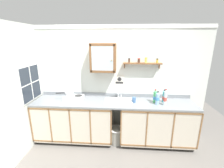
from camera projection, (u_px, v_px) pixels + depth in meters
The scene contains 20 objects.
floor at pixel (112, 148), 3.16m from camera, with size 6.34×6.34×0.00m, color slate.
back_wall at pixel (114, 83), 3.39m from camera, with size 3.94×0.07×2.45m.
side_wall_left at pixel (13, 95), 2.64m from camera, with size 0.05×3.37×2.45m, color silver.
lower_cabinet_run at pixel (75, 121), 3.35m from camera, with size 1.65×0.62×0.90m.
lower_cabinet_run_right at pixel (156, 124), 3.22m from camera, with size 1.50×0.62×0.90m.
countertop at pixel (113, 102), 3.16m from camera, with size 3.30×0.65×0.03m, color gray.
backsplash at pixel (114, 95), 3.43m from camera, with size 3.30×0.02×0.08m, color gray.
sink at pixel (118, 102), 3.19m from camera, with size 0.58×0.43×0.40m.
hot_plate_stove at pixel (74, 98), 3.24m from camera, with size 0.40×0.27×0.09m.
saucepan at pixel (69, 93), 3.24m from camera, with size 0.37×0.19×0.07m.
bottle_soda_green_0 at pixel (155, 97), 3.09m from camera, with size 0.07×0.07×0.28m.
bottle_water_clear_1 at pixel (165, 98), 2.94m from camera, with size 0.07×0.07×0.33m.
bottle_detergent_teal_2 at pixel (164, 97), 3.10m from camera, with size 0.07×0.07×0.27m.
bottle_water_blue_3 at pixel (157, 98), 2.98m from camera, with size 0.07×0.07×0.27m.
mug at pixel (134, 100), 3.11m from camera, with size 0.08×0.11×0.11m.
wall_cabinet at pixel (103, 58), 3.10m from camera, with size 0.52×0.29×0.58m.
spice_shelf at pixel (142, 63), 3.13m from camera, with size 0.78×0.14×0.23m.
warning_sign at pixel (119, 80), 3.34m from camera, with size 0.20×0.01×0.23m.
window at pixel (31, 83), 3.08m from camera, with size 0.03×0.65×0.72m.
trash_bin at pixel (116, 135), 3.27m from camera, with size 0.31×0.31×0.36m.
Camera 1 is at (0.19, -2.67, 2.14)m, focal length 24.52 mm.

